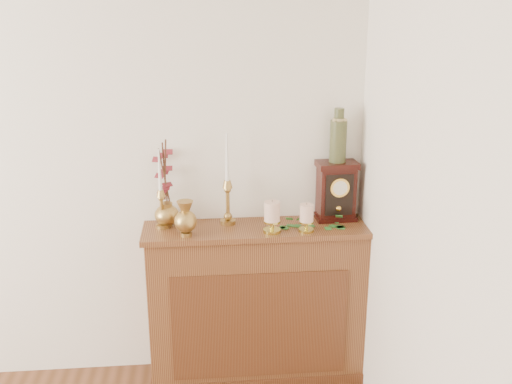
{
  "coord_description": "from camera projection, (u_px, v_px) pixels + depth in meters",
  "views": [
    {
      "loc": [
        1.11,
        -0.93,
        2.11
      ],
      "look_at": [
        1.39,
        2.05,
        1.14
      ],
      "focal_mm": 42.0,
      "sensor_mm": 36.0,
      "label": 1
    }
  ],
  "objects": [
    {
      "name": "ginger_jar",
      "position": [
        165.0,
        185.0,
        3.24
      ],
      "size": [
        0.2,
        0.21,
        0.49
      ],
      "rotation": [
        0.0,
        0.0,
        -0.21
      ],
      "color": "tan",
      "rests_on": "console_shelf"
    },
    {
      "name": "pillar_candle_left",
      "position": [
        272.0,
        215.0,
        3.15
      ],
      "size": [
        0.09,
        0.09,
        0.18
      ],
      "rotation": [
        0.0,
        0.0,
        -0.35
      ],
      "color": "gold",
      "rests_on": "console_shelf"
    },
    {
      "name": "ivy_garland",
      "position": [
        315.0,
        224.0,
        3.27
      ],
      "size": [
        0.39,
        0.18,
        0.07
      ],
      "rotation": [
        0.0,
        0.0,
        0.03
      ],
      "color": "#2E702A",
      "rests_on": "console_shelf"
    },
    {
      "name": "candlestick_left",
      "position": [
        161.0,
        203.0,
        3.2
      ],
      "size": [
        0.07,
        0.07,
        0.44
      ],
      "rotation": [
        0.0,
        0.0,
        -0.39
      ],
      "color": "tan",
      "rests_on": "console_shelf"
    },
    {
      "name": "bud_vase",
      "position": [
        186.0,
        219.0,
        3.1
      ],
      "size": [
        0.12,
        0.12,
        0.19
      ],
      "rotation": [
        0.0,
        0.0,
        0.22
      ],
      "color": "tan",
      "rests_on": "console_shelf"
    },
    {
      "name": "ceramic_vase",
      "position": [
        338.0,
        138.0,
        3.24
      ],
      "size": [
        0.09,
        0.09,
        0.29
      ],
      "rotation": [
        0.0,
        0.0,
        0.05
      ],
      "color": "#172F24",
      "rests_on": "mantel_clock"
    },
    {
      "name": "pillar_candle_right",
      "position": [
        307.0,
        217.0,
        3.17
      ],
      "size": [
        0.08,
        0.08,
        0.16
      ],
      "rotation": [
        0.0,
        0.0,
        -0.41
      ],
      "color": "gold",
      "rests_on": "console_shelf"
    },
    {
      "name": "candlestick_center",
      "position": [
        228.0,
        195.0,
        3.25
      ],
      "size": [
        0.08,
        0.08,
        0.51
      ],
      "rotation": [
        0.0,
        0.0,
        0.17
      ],
      "color": "tan",
      "rests_on": "console_shelf"
    },
    {
      "name": "console_shelf",
      "position": [
        257.0,
        307.0,
        3.41
      ],
      "size": [
        1.24,
        0.34,
        0.93
      ],
      "color": "brown",
      "rests_on": "ground"
    },
    {
      "name": "mantel_clock",
      "position": [
        336.0,
        191.0,
        3.33
      ],
      "size": [
        0.23,
        0.17,
        0.33
      ],
      "rotation": [
        0.0,
        0.0,
        0.05
      ],
      "color": "#330E0A",
      "rests_on": "console_shelf"
    }
  ]
}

